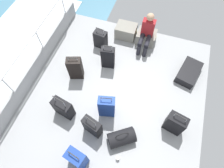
# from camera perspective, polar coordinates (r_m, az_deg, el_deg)

# --- Properties ---
(ground_plane) EXTENTS (4.40, 5.20, 0.06)m
(ground_plane) POSITION_cam_1_polar(r_m,az_deg,el_deg) (4.75, 0.24, -5.12)
(ground_plane) COLOR #939699
(gunwale_port) EXTENTS (0.06, 5.20, 0.45)m
(gunwale_port) POSITION_cam_1_polar(r_m,az_deg,el_deg) (5.26, -22.86, 3.18)
(gunwale_port) COLOR #939699
(gunwale_port) RESTS_ON ground_plane
(railing_port) EXTENTS (0.04, 4.20, 1.02)m
(railing_port) POSITION_cam_1_polar(r_m,az_deg,el_deg) (4.85, -25.10, 6.70)
(railing_port) COLOR silver
(railing_port) RESTS_ON ground_plane
(cargo_crate_0) EXTENTS (0.62, 0.46, 0.38)m
(cargo_crate_0) POSITION_cam_1_polar(r_m,az_deg,el_deg) (5.84, 4.26, 15.66)
(cargo_crate_0) COLOR gray
(cargo_crate_0) RESTS_ON ground_plane
(cargo_crate_1) EXTENTS (0.58, 0.47, 0.34)m
(cargo_crate_1) POSITION_cam_1_polar(r_m,az_deg,el_deg) (5.77, 10.27, 13.80)
(cargo_crate_1) COLOR gray
(cargo_crate_1) RESTS_ON ground_plane
(passenger_seated) EXTENTS (0.34, 0.66, 1.04)m
(passenger_seated) POSITION_cam_1_polar(r_m,az_deg,el_deg) (5.39, 10.46, 15.17)
(passenger_seated) COLOR maroon
(passenger_seated) RESTS_ON ground_plane
(suitcase_0) EXTENTS (0.45, 0.32, 0.74)m
(suitcase_0) POSITION_cam_1_polar(r_m,az_deg,el_deg) (4.41, 18.48, -11.23)
(suitcase_0) COLOR black
(suitcase_0) RESTS_ON ground_plane
(suitcase_1) EXTENTS (0.42, 0.33, 0.73)m
(suitcase_1) POSITION_cam_1_polar(r_m,az_deg,el_deg) (4.09, -10.58, -21.24)
(suitcase_1) COLOR navy
(suitcase_1) RESTS_ON ground_plane
(suitcase_2) EXTENTS (0.41, 0.29, 0.82)m
(suitcase_2) POSITION_cam_1_polar(r_m,az_deg,el_deg) (4.28, -1.62, -6.91)
(suitcase_2) COLOR navy
(suitcase_2) RESTS_ON ground_plane
(suitcase_3) EXTENTS (0.37, 0.24, 0.81)m
(suitcase_3) POSITION_cam_1_polar(r_m,az_deg,el_deg) (4.98, -1.22, 7.97)
(suitcase_3) COLOR black
(suitcase_3) RESTS_ON ground_plane
(suitcase_4) EXTENTS (0.38, 0.27, 0.67)m
(suitcase_4) POSITION_cam_1_polar(r_m,az_deg,el_deg) (5.51, -3.48, 13.36)
(suitcase_4) COLOR black
(suitcase_4) RESTS_ON ground_plane
(suitcase_5) EXTENTS (0.66, 0.90, 0.22)m
(suitcase_5) POSITION_cam_1_polar(r_m,az_deg,el_deg) (5.39, 22.18, 3.28)
(suitcase_5) COLOR black
(suitcase_5) RESTS_ON ground_plane
(suitcase_6) EXTENTS (0.41, 0.32, 0.78)m
(suitcase_6) POSITION_cam_1_polar(r_m,az_deg,el_deg) (4.87, -11.02, 4.67)
(suitcase_6) COLOR black
(suitcase_6) RESTS_ON ground_plane
(suitcase_7) EXTENTS (0.45, 0.30, 0.74)m
(suitcase_7) POSITION_cam_1_polar(r_m,az_deg,el_deg) (4.21, -5.94, -12.68)
(suitcase_7) COLOR black
(suitcase_7) RESTS_ON ground_plane
(suitcase_8) EXTENTS (0.49, 0.32, 0.76)m
(suitcase_8) POSITION_cam_1_polar(r_m,az_deg,el_deg) (4.49, -14.51, -7.05)
(suitcase_8) COLOR black
(suitcase_8) RESTS_ON ground_plane
(duffel_bag) EXTENTS (0.67, 0.61, 0.49)m
(duffel_bag) POSITION_cam_1_polar(r_m,az_deg,el_deg) (4.25, 2.93, -15.89)
(duffel_bag) COLOR black
(duffel_bag) RESTS_ON ground_plane
(paper_cup) EXTENTS (0.08, 0.08, 0.10)m
(paper_cup) POSITION_cam_1_polar(r_m,az_deg,el_deg) (4.29, 1.73, -21.46)
(paper_cup) COLOR white
(paper_cup) RESTS_ON ground_plane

